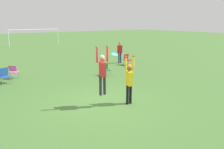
% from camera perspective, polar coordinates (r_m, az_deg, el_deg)
% --- Properties ---
extents(ground_plane, '(120.00, 120.00, 0.00)m').
position_cam_1_polar(ground_plane, '(9.71, -2.47, -7.51)').
color(ground_plane, '#4C7A38').
extents(person_jumping, '(0.59, 0.48, 2.05)m').
position_cam_1_polar(person_jumping, '(8.88, -2.52, 1.32)').
color(person_jumping, '#2D2D38').
rests_on(person_jumping, ground_plane).
extents(person_defending, '(0.53, 0.42, 2.14)m').
position_cam_1_polar(person_defending, '(9.33, 4.55, -1.10)').
color(person_defending, black).
rests_on(person_defending, ground_plane).
extents(frisbee, '(0.26, 0.24, 0.12)m').
position_cam_1_polar(frisbee, '(8.75, 0.68, 5.28)').
color(frisbee, '#2D9EDB').
extents(camping_chair_0, '(0.73, 0.81, 0.80)m').
position_cam_1_polar(camping_chair_0, '(15.03, -24.35, 0.91)').
color(camping_chair_0, gray).
rests_on(camping_chair_0, ground_plane).
extents(camping_chair_1, '(0.66, 0.70, 0.89)m').
position_cam_1_polar(camping_chair_1, '(17.88, 4.02, 4.14)').
color(camping_chair_1, gray).
rests_on(camping_chair_1, ground_plane).
extents(camping_chair_2, '(0.67, 0.73, 0.90)m').
position_cam_1_polar(camping_chair_2, '(14.07, -26.23, -0.04)').
color(camping_chair_2, gray).
rests_on(camping_chair_2, ground_plane).
extents(camping_chair_3, '(0.57, 0.60, 0.78)m').
position_cam_1_polar(camping_chair_3, '(14.41, -1.70, 1.53)').
color(camping_chair_3, gray).
rests_on(camping_chair_3, ground_plane).
extents(person_spectator_near, '(0.57, 0.42, 1.84)m').
position_cam_1_polar(person_spectator_near, '(18.63, 2.05, 6.42)').
color(person_spectator_near, navy).
rests_on(person_spectator_near, ground_plane).
extents(soccer_goal, '(7.10, 0.10, 2.35)m').
position_cam_1_polar(soccer_goal, '(33.81, -19.61, 10.22)').
color(soccer_goal, white).
rests_on(soccer_goal, ground_plane).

